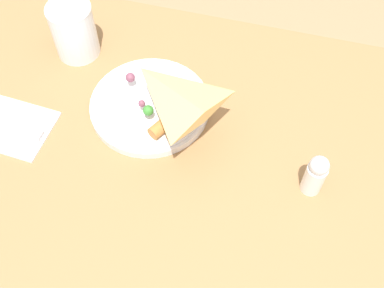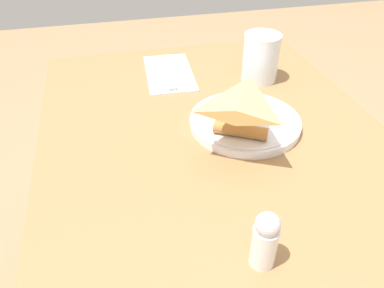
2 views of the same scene
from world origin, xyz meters
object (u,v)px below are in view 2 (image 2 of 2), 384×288
object	(u,v)px
napkin_folded	(169,73)
dining_table	(231,221)
salt_shaker	(265,239)
milk_glass	(261,58)
butter_knife	(170,73)
plate_pizza	(245,119)

from	to	relation	value
napkin_folded	dining_table	bearing A→B (deg)	-174.58
dining_table	salt_shaker	distance (m)	0.24
milk_glass	butter_knife	distance (m)	0.22
dining_table	napkin_folded	distance (m)	0.41
dining_table	napkin_folded	xyz separation A→B (m)	(0.39, 0.04, 0.12)
butter_knife	salt_shaker	size ratio (longest dim) A/B	2.26
dining_table	salt_shaker	xyz separation A→B (m)	(-0.17, 0.02, 0.16)
plate_pizza	milk_glass	bearing A→B (deg)	-29.25
napkin_folded	butter_knife	size ratio (longest dim) A/B	1.08
butter_knife	plate_pizza	bearing A→B (deg)	-151.57
salt_shaker	plate_pizza	bearing A→B (deg)	-16.20
plate_pizza	salt_shaker	bearing A→B (deg)	163.80
milk_glass	dining_table	bearing A→B (deg)	152.03
plate_pizza	butter_knife	world-z (taller)	plate_pizza
napkin_folded	salt_shaker	distance (m)	0.57
plate_pizza	napkin_folded	world-z (taller)	plate_pizza
plate_pizza	butter_knife	xyz separation A→B (m)	(0.25, 0.10, -0.01)
butter_knife	salt_shaker	world-z (taller)	salt_shaker
dining_table	salt_shaker	world-z (taller)	salt_shaker
dining_table	butter_knife	world-z (taller)	butter_knife
dining_table	milk_glass	world-z (taller)	milk_glass
dining_table	milk_glass	size ratio (longest dim) A/B	9.98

